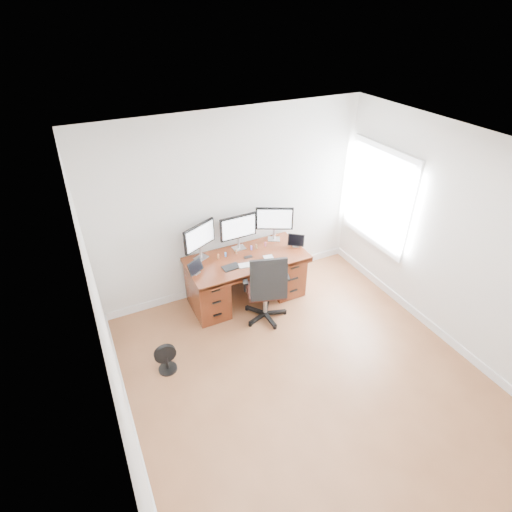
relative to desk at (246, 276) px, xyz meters
name	(u,v)px	position (x,y,z in m)	size (l,w,h in m)	color
ground	(312,386)	(0.00, -1.83, -0.40)	(4.50, 4.50, 0.00)	brown
back_wall	(233,206)	(0.00, 0.42, 0.95)	(4.00, 0.10, 2.70)	silver
right_wall	(457,245)	(2.00, -1.72, 0.95)	(0.10, 4.50, 2.70)	silver
desk	(246,276)	(0.00, 0.00, 0.00)	(1.70, 0.80, 0.75)	#532210
office_chair	(266,298)	(0.05, -0.54, -0.04)	(0.73, 0.73, 1.10)	black
floor_fan	(166,359)	(-1.45, -0.84, -0.21)	(0.26, 0.23, 0.39)	black
monitor_left	(199,237)	(-0.58, 0.24, 0.68)	(0.51, 0.27, 0.53)	silver
monitor_center	(238,228)	(0.00, 0.24, 0.68)	(0.55, 0.14, 0.53)	silver
monitor_right	(274,220)	(0.58, 0.24, 0.68)	(0.51, 0.28, 0.53)	silver
tablet_left	(196,268)	(-0.76, -0.08, 0.43)	(0.24, 0.18, 0.19)	silver
tablet_right	(296,241)	(0.78, -0.08, 0.43)	(0.23, 0.20, 0.19)	silver
keyboard	(249,265)	(-0.06, -0.22, 0.36)	(0.27, 0.12, 0.01)	white
trackpad	(269,258)	(0.27, -0.18, 0.35)	(0.13, 0.13, 0.01)	silver
drawing_tablet	(231,267)	(-0.29, -0.16, 0.35)	(0.24, 0.15, 0.01)	black
phone	(248,257)	(0.02, -0.04, 0.35)	(0.12, 0.06, 0.01)	black
figurine_orange	(218,256)	(-0.37, 0.12, 0.39)	(0.03, 0.03, 0.07)	#E48F56
figurine_blue	(226,254)	(-0.26, 0.12, 0.39)	(0.03, 0.03, 0.07)	#5489E7
figurine_brown	(236,251)	(-0.10, 0.12, 0.39)	(0.03, 0.03, 0.07)	#9B6343
figurine_purple	(251,247)	(0.14, 0.12, 0.39)	(0.03, 0.03, 0.07)	#8F66E7
figurine_yellow	(256,246)	(0.23, 0.12, 0.39)	(0.03, 0.03, 0.07)	tan
figurine_pink	(265,244)	(0.37, 0.12, 0.39)	(0.03, 0.03, 0.07)	#DD618C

